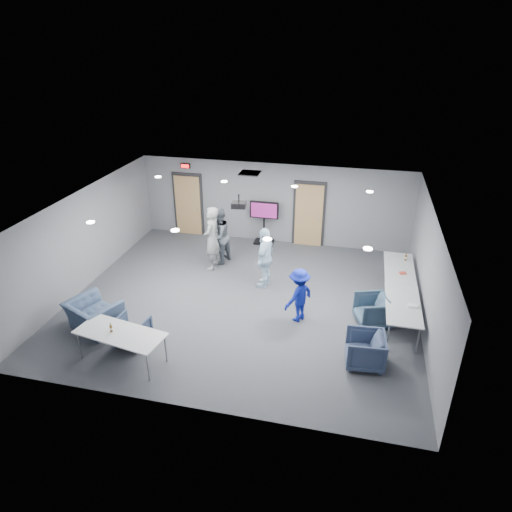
% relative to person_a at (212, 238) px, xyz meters
% --- Properties ---
extents(floor, '(9.00, 9.00, 0.00)m').
position_rel_person_a_xyz_m(floor, '(1.39, -1.62, -0.97)').
color(floor, '#3D4046').
rests_on(floor, ground).
extents(ceiling, '(9.00, 9.00, 0.00)m').
position_rel_person_a_xyz_m(ceiling, '(1.39, -1.62, 1.73)').
color(ceiling, silver).
rests_on(ceiling, wall_back).
extents(wall_back, '(9.00, 0.02, 2.70)m').
position_rel_person_a_xyz_m(wall_back, '(1.39, 2.38, 0.38)').
color(wall_back, slate).
rests_on(wall_back, floor).
extents(wall_front, '(9.00, 0.02, 2.70)m').
position_rel_person_a_xyz_m(wall_front, '(1.39, -5.62, 0.38)').
color(wall_front, slate).
rests_on(wall_front, floor).
extents(wall_left, '(0.02, 8.00, 2.70)m').
position_rel_person_a_xyz_m(wall_left, '(-3.11, -1.62, 0.38)').
color(wall_left, slate).
rests_on(wall_left, floor).
extents(wall_right, '(0.02, 8.00, 2.70)m').
position_rel_person_a_xyz_m(wall_right, '(5.89, -1.62, 0.38)').
color(wall_right, slate).
rests_on(wall_right, floor).
extents(door_left, '(1.06, 0.17, 2.24)m').
position_rel_person_a_xyz_m(door_left, '(-1.61, 2.33, 0.10)').
color(door_left, black).
rests_on(door_left, wall_back).
extents(door_right, '(1.06, 0.17, 2.24)m').
position_rel_person_a_xyz_m(door_right, '(2.59, 2.33, 0.10)').
color(door_right, black).
rests_on(door_right, wall_back).
extents(exit_sign, '(0.32, 0.08, 0.16)m').
position_rel_person_a_xyz_m(exit_sign, '(-1.61, 2.31, 1.48)').
color(exit_sign, black).
rests_on(exit_sign, wall_back).
extents(hvac_diffuser, '(0.60, 0.60, 0.03)m').
position_rel_person_a_xyz_m(hvac_diffuser, '(0.89, 1.18, 1.71)').
color(hvac_diffuser, black).
rests_on(hvac_diffuser, ceiling).
extents(downlights, '(6.18, 3.78, 0.02)m').
position_rel_person_a_xyz_m(downlights, '(1.39, -1.62, 1.71)').
color(downlights, white).
rests_on(downlights, ceiling).
extents(person_a, '(0.47, 0.71, 1.94)m').
position_rel_person_a_xyz_m(person_a, '(0.00, 0.00, 0.00)').
color(person_a, gray).
rests_on(person_a, floor).
extents(person_b, '(0.90, 1.02, 1.78)m').
position_rel_person_a_xyz_m(person_b, '(0.08, 0.39, -0.08)').
color(person_b, slate).
rests_on(person_b, floor).
extents(person_c, '(0.58, 1.08, 1.76)m').
position_rel_person_a_xyz_m(person_c, '(1.77, -0.70, -0.09)').
color(person_c, '#C6E7FF').
rests_on(person_c, floor).
extents(person_d, '(0.93, 1.04, 1.40)m').
position_rel_person_a_xyz_m(person_d, '(2.94, -2.18, -0.27)').
color(person_d, navy).
rests_on(person_d, floor).
extents(chair_right_b, '(1.03, 1.01, 0.74)m').
position_rel_person_a_xyz_m(chair_right_b, '(4.74, -1.93, -0.60)').
color(chair_right_b, '#394F63').
rests_on(chair_right_b, floor).
extents(chair_right_c, '(0.88, 0.86, 0.75)m').
position_rel_person_a_xyz_m(chair_right_c, '(4.57, -3.55, -0.60)').
color(chair_right_c, '#374460').
rests_on(chair_right_c, floor).
extents(chair_front_a, '(0.78, 0.80, 0.66)m').
position_rel_person_a_xyz_m(chair_front_a, '(-0.63, -4.02, -0.64)').
color(chair_front_a, '#384660').
rests_on(chair_front_a, floor).
extents(chair_front_b, '(1.46, 1.38, 0.75)m').
position_rel_person_a_xyz_m(chair_front_b, '(-1.77, -3.69, -0.60)').
color(chair_front_b, '#3E506C').
rests_on(chair_front_b, floor).
extents(table_right_a, '(0.78, 1.88, 0.73)m').
position_rel_person_a_xyz_m(table_right_a, '(5.39, -0.16, -0.28)').
color(table_right_a, silver).
rests_on(table_right_a, floor).
extents(table_right_b, '(0.80, 1.91, 0.73)m').
position_rel_person_a_xyz_m(table_right_b, '(5.39, -2.06, -0.28)').
color(table_right_b, silver).
rests_on(table_right_b, floor).
extents(table_front_left, '(2.05, 1.14, 0.73)m').
position_rel_person_a_xyz_m(table_front_left, '(-0.54, -4.62, -0.28)').
color(table_front_left, silver).
rests_on(table_front_left, floor).
extents(bottle_front, '(0.06, 0.06, 0.22)m').
position_rel_person_a_xyz_m(bottle_front, '(-0.73, -4.63, -0.16)').
color(bottle_front, '#58380F').
rests_on(bottle_front, table_front_left).
extents(bottle_right, '(0.06, 0.06, 0.23)m').
position_rel_person_a_xyz_m(bottle_right, '(5.57, 0.32, -0.15)').
color(bottle_right, '#58380F').
rests_on(bottle_right, table_right_a).
extents(snack_box, '(0.20, 0.16, 0.04)m').
position_rel_person_a_xyz_m(snack_box, '(5.45, -0.52, -0.22)').
color(snack_box, '#C14230').
rests_on(snack_box, table_right_a).
extents(wrapper, '(0.22, 0.16, 0.05)m').
position_rel_person_a_xyz_m(wrapper, '(5.60, -2.14, -0.22)').
color(wrapper, white).
rests_on(wrapper, table_right_b).
extents(tv_stand, '(0.96, 0.46, 1.47)m').
position_rel_person_a_xyz_m(tv_stand, '(1.13, 2.13, -0.14)').
color(tv_stand, black).
rests_on(tv_stand, floor).
extents(projector, '(0.41, 0.38, 0.36)m').
position_rel_person_a_xyz_m(projector, '(1.08, -0.82, 1.43)').
color(projector, black).
rests_on(projector, ceiling).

